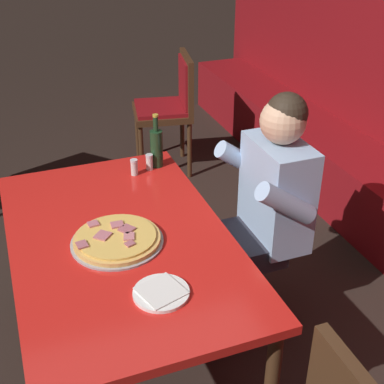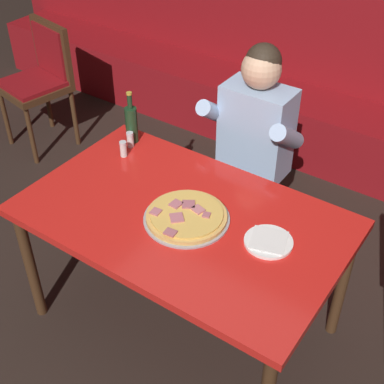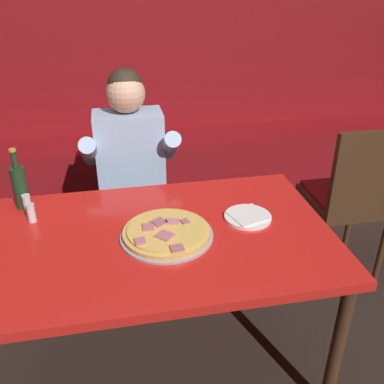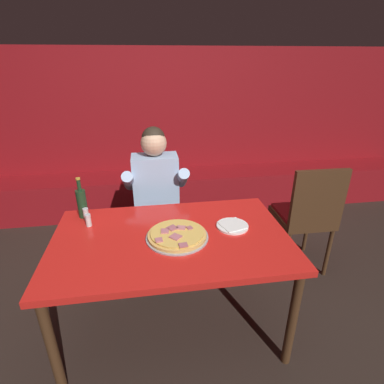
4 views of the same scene
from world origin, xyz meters
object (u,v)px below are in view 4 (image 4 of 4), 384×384
(pizza, at_px, (177,235))
(shaker_black_pepper, at_px, (86,215))
(plate_white_paper, at_px, (232,226))
(beer_bottle, at_px, (82,202))
(shaker_oregano, at_px, (88,221))
(diner_seated_blue_shirt, at_px, (157,197))
(main_dining_table, at_px, (171,246))
(dining_chair_near_left, at_px, (308,212))

(pizza, distance_m, shaker_black_pepper, 0.67)
(pizza, height_order, plate_white_paper, pizza)
(beer_bottle, bearing_deg, shaker_oregano, -68.17)
(pizza, distance_m, diner_seated_blue_shirt, 0.73)
(plate_white_paper, xyz_separation_m, shaker_black_pepper, (-0.97, 0.25, 0.03))
(plate_white_paper, distance_m, shaker_oregano, 0.95)
(pizza, relative_size, shaker_black_pepper, 4.52)
(shaker_oregano, bearing_deg, pizza, -22.27)
(main_dining_table, bearing_deg, dining_chair_near_left, 21.14)
(pizza, height_order, beer_bottle, beer_bottle)
(pizza, bearing_deg, diner_seated_blue_shirt, 97.62)
(shaker_oregano, bearing_deg, shaker_black_pepper, 107.99)
(plate_white_paper, bearing_deg, dining_chair_near_left, 27.62)
(main_dining_table, height_order, beer_bottle, beer_bottle)
(shaker_black_pepper, xyz_separation_m, diner_seated_blue_shirt, (0.50, 0.40, -0.08))
(plate_white_paper, bearing_deg, diner_seated_blue_shirt, 126.11)
(pizza, xyz_separation_m, diner_seated_blue_shirt, (-0.10, 0.72, -0.06))
(plate_white_paper, xyz_separation_m, diner_seated_blue_shirt, (-0.47, 0.65, -0.05))
(pizza, relative_size, plate_white_paper, 1.85)
(main_dining_table, relative_size, dining_chair_near_left, 1.46)
(main_dining_table, distance_m, shaker_oregano, 0.58)
(pizza, bearing_deg, plate_white_paper, 11.05)
(beer_bottle, relative_size, dining_chair_near_left, 0.29)
(diner_seated_blue_shirt, bearing_deg, dining_chair_near_left, -10.86)
(dining_chair_near_left, bearing_deg, main_dining_table, -158.86)
(pizza, distance_m, beer_bottle, 0.73)
(plate_white_paper, height_order, shaker_black_pepper, shaker_black_pepper)
(main_dining_table, bearing_deg, shaker_oregano, 158.27)
(pizza, bearing_deg, beer_bottle, 149.11)
(main_dining_table, xyz_separation_m, beer_bottle, (-0.58, 0.35, 0.18))
(shaker_black_pepper, distance_m, dining_chair_near_left, 1.76)
(diner_seated_blue_shirt, xyz_separation_m, dining_chair_near_left, (1.25, -0.24, -0.12))
(shaker_oregano, xyz_separation_m, diner_seated_blue_shirt, (0.47, 0.49, -0.08))
(beer_bottle, xyz_separation_m, shaker_oregano, (0.06, -0.14, -0.07))
(shaker_black_pepper, height_order, diner_seated_blue_shirt, diner_seated_blue_shirt)
(beer_bottle, distance_m, dining_chair_near_left, 1.80)
(diner_seated_blue_shirt, bearing_deg, shaker_black_pepper, -141.23)
(main_dining_table, distance_m, shaker_black_pepper, 0.64)
(main_dining_table, relative_size, shaker_black_pepper, 17.11)
(shaker_black_pepper, distance_m, shaker_oregano, 0.09)
(plate_white_paper, bearing_deg, beer_bottle, 163.35)
(main_dining_table, xyz_separation_m, diner_seated_blue_shirt, (-0.06, 0.70, 0.03))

